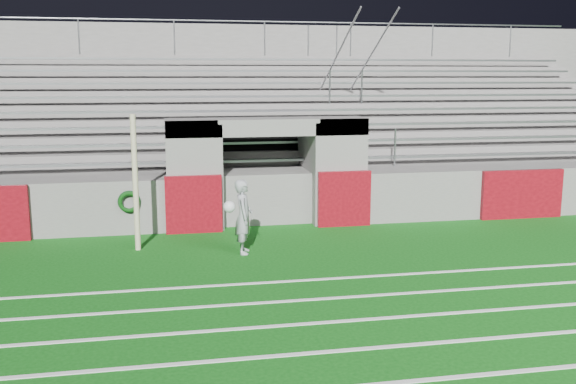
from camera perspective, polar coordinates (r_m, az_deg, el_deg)
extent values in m
plane|color=#0D5210|center=(12.49, 0.66, -6.46)|extent=(90.00, 90.00, 0.00)
cylinder|color=beige|center=(13.59, -13.41, 0.77)|extent=(0.12, 0.12, 2.84)
cube|color=white|center=(7.99, 8.13, -16.57)|extent=(28.00, 0.09, 0.01)
cube|color=white|center=(8.85, 5.97, -13.75)|extent=(28.00, 0.09, 0.01)
cube|color=white|center=(9.73, 4.25, -11.42)|extent=(28.00, 0.09, 0.01)
cube|color=white|center=(10.64, 2.83, -9.47)|extent=(28.00, 0.09, 0.01)
cube|color=white|center=(11.56, 1.65, -7.83)|extent=(28.00, 0.09, 0.01)
cube|color=slate|center=(18.24, 22.94, 0.08)|extent=(10.60, 0.35, 1.25)
cube|color=slate|center=(15.41, -8.53, 1.59)|extent=(1.20, 1.00, 2.60)
cube|color=slate|center=(15.95, 4.50, 1.97)|extent=(1.20, 1.00, 2.60)
cube|color=black|center=(17.25, -2.78, 2.45)|extent=(2.60, 0.20, 2.50)
cube|color=slate|center=(16.04, -6.30, 1.81)|extent=(0.10, 2.20, 2.50)
cube|color=slate|center=(16.38, 1.75, 2.04)|extent=(0.10, 2.20, 2.50)
cube|color=slate|center=(15.45, -1.92, 5.83)|extent=(4.80, 1.00, 0.40)
cube|color=slate|center=(19.38, -3.68, 3.01)|extent=(26.00, 8.00, 0.20)
cube|color=slate|center=(19.46, -3.65, 1.19)|extent=(26.00, 8.00, 1.05)
cube|color=#620811|center=(14.97, -8.38, -1.09)|extent=(1.30, 0.15, 1.35)
cube|color=#620811|center=(15.53, 5.01, -0.60)|extent=(1.30, 0.15, 1.35)
cube|color=#620811|center=(17.41, 20.07, -0.18)|extent=(2.20, 0.15, 1.25)
cube|color=gray|center=(16.46, -2.41, 2.85)|extent=(23.00, 0.28, 0.06)
cube|color=slate|center=(17.30, -2.82, 3.11)|extent=(24.00, 0.75, 0.38)
cube|color=gray|center=(17.15, -2.79, 4.43)|extent=(23.00, 0.28, 0.06)
cube|color=slate|center=(18.01, -3.16, 4.00)|extent=(24.00, 0.75, 0.76)
cube|color=gray|center=(17.86, -3.14, 5.88)|extent=(23.00, 0.28, 0.06)
cube|color=slate|center=(18.73, -3.48, 4.83)|extent=(24.00, 0.75, 1.14)
cube|color=gray|center=(18.58, -3.46, 7.22)|extent=(23.00, 0.28, 0.06)
cube|color=slate|center=(19.46, -3.77, 5.59)|extent=(24.00, 0.75, 1.52)
cube|color=gray|center=(19.30, -3.77, 8.46)|extent=(23.00, 0.28, 0.06)
cube|color=slate|center=(20.19, -4.04, 6.30)|extent=(24.00, 0.75, 1.90)
cube|color=gray|center=(20.04, -4.05, 9.61)|extent=(23.00, 0.28, 0.06)
cube|color=slate|center=(20.92, -4.30, 6.95)|extent=(24.00, 0.75, 2.28)
cube|color=gray|center=(20.78, -4.31, 10.68)|extent=(23.00, 0.28, 0.06)
cube|color=slate|center=(21.65, -4.53, 7.57)|extent=(24.00, 0.75, 2.66)
cube|color=gray|center=(21.54, -4.56, 11.68)|extent=(23.00, 0.28, 0.06)
cube|color=slate|center=(22.32, -4.73, 7.81)|extent=(26.00, 0.60, 5.29)
cylinder|color=#A5A8AD|center=(16.71, 6.26, 3.88)|extent=(0.05, 0.05, 1.00)
cylinder|color=#A5A8AD|center=(19.50, 3.73, 9.31)|extent=(0.05, 0.05, 1.00)
cylinder|color=#A5A8AD|center=(22.44, 1.81, 13.33)|extent=(0.05, 0.05, 1.00)
cylinder|color=#A5A8AD|center=(19.49, 3.75, 10.78)|extent=(0.05, 6.02, 3.08)
cylinder|color=#A5A8AD|center=(17.03, 9.48, 3.92)|extent=(0.05, 0.05, 1.00)
cylinder|color=#A5A8AD|center=(19.77, 6.58, 9.27)|extent=(0.05, 0.05, 1.00)
cylinder|color=#A5A8AD|center=(22.68, 4.34, 13.28)|extent=(0.05, 0.05, 1.00)
cylinder|color=#A5A8AD|center=(19.77, 6.61, 10.72)|extent=(0.05, 6.02, 3.08)
cylinder|color=#A5A8AD|center=(22.06, -18.10, 13.03)|extent=(0.05, 0.05, 1.10)
cylinder|color=#A5A8AD|center=(21.91, -10.08, 13.39)|extent=(0.05, 0.05, 1.10)
cylinder|color=#A5A8AD|center=(22.17, -2.09, 13.50)|extent=(0.05, 0.05, 1.10)
cylinder|color=#A5A8AD|center=(22.82, 5.59, 13.37)|extent=(0.05, 0.05, 1.10)
cylinder|color=#A5A8AD|center=(23.83, 12.71, 13.04)|extent=(0.05, 0.05, 1.10)
cylinder|color=#A5A8AD|center=(25.17, 19.14, 12.57)|extent=(0.05, 0.05, 1.10)
cylinder|color=#A5A8AD|center=(22.07, -4.75, 14.92)|extent=(24.00, 0.05, 0.05)
imported|color=#9EA2A7|center=(13.13, -3.97, -2.19)|extent=(0.43, 0.60, 1.54)
sphere|color=white|center=(12.97, -5.24, -1.31)|extent=(0.24, 0.24, 0.24)
torus|color=#0B3814|center=(14.96, -13.94, -0.84)|extent=(0.51, 0.10, 0.51)
torus|color=#0C3E0E|center=(14.91, -13.95, -0.86)|extent=(0.48, 0.09, 0.48)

